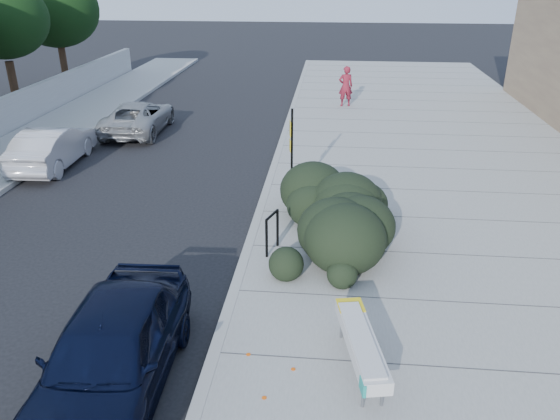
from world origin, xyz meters
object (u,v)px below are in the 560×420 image
(bench, at_px, (361,343))
(sedan_navy, at_px, (111,352))
(pedestrian, at_px, (346,86))
(bike_rack, at_px, (272,229))
(suv_silver, at_px, (139,117))
(sign_post, at_px, (291,149))
(wagon_silver, at_px, (53,147))

(bench, bearing_deg, sedan_navy, 179.81)
(sedan_navy, distance_m, pedestrian, 19.82)
(bench, bearing_deg, bike_rack, 104.94)
(bike_rack, bearing_deg, sedan_navy, -94.63)
(bench, height_order, pedestrian, pedestrian)
(bench, relative_size, suv_silver, 0.50)
(sign_post, distance_m, sedan_navy, 8.25)
(sedan_navy, bearing_deg, suv_silver, 105.48)
(sign_post, bearing_deg, suv_silver, 127.10)
(bike_rack, height_order, pedestrian, pedestrian)
(sign_post, relative_size, wagon_silver, 0.63)
(bike_rack, height_order, suv_silver, suv_silver)
(bike_rack, xyz_separation_m, sign_post, (0.18, 3.22, 0.91))
(bench, distance_m, sign_post, 7.43)
(bike_rack, relative_size, suv_silver, 0.21)
(suv_silver, bearing_deg, bike_rack, 121.90)
(sedan_navy, bearing_deg, bike_rack, 64.71)
(wagon_silver, height_order, suv_silver, wagon_silver)
(sign_post, height_order, suv_silver, sign_post)
(pedestrian, bearing_deg, sedan_navy, 66.96)
(bench, distance_m, wagon_silver, 13.84)
(sedan_navy, relative_size, wagon_silver, 1.09)
(bike_rack, xyz_separation_m, wagon_silver, (-8.10, 5.62, -0.04))
(bench, relative_size, wagon_silver, 0.55)
(suv_silver, height_order, pedestrian, pedestrian)
(bench, xyz_separation_m, suv_silver, (-8.50, 13.90, -0.05))
(wagon_silver, relative_size, suv_silver, 0.91)
(bench, height_order, bike_rack, bike_rack)
(sign_post, bearing_deg, pedestrian, 73.60)
(sedan_navy, bearing_deg, pedestrian, 76.80)
(sedan_navy, bearing_deg, wagon_silver, 118.65)
(pedestrian, bearing_deg, suv_silver, 17.82)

